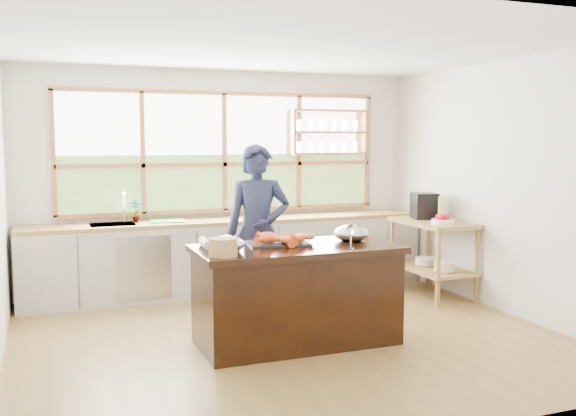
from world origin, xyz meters
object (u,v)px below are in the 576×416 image
island (297,294)px  wicker_basket (223,247)px  espresso_machine (424,206)px  cook (258,232)px

island → wicker_basket: 0.95m
island → espresso_machine: espresso_machine is taller
espresso_machine → cook: bearing=-156.4°
cook → wicker_basket: (-0.69, -1.18, 0.07)m
cook → island: bearing=-68.2°
cook → wicker_basket: size_ratio=7.68×
espresso_machine → wicker_basket: 3.33m
island → espresso_machine: bearing=30.7°
cook → wicker_basket: cook is taller
wicker_basket → cook: bearing=59.5°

